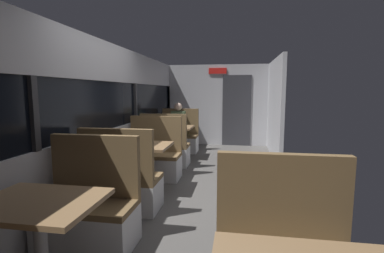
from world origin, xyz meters
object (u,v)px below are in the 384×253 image
object	(u,v)px
dining_table_mid_window	(140,151)
dining_table_near_window	(39,213)
bench_far_window_facing_end	(166,150)
seated_passenger	(179,131)
bench_mid_window_facing_end	(123,186)
bench_far_window_facing_entry	(179,139)
bench_near_window_facing_entry	(89,213)
bench_mid_window_facing_entry	(154,160)
dining_table_far_window	(173,131)

from	to	relation	value
dining_table_mid_window	dining_table_near_window	bearing A→B (deg)	-90.00
dining_table_mid_window	bench_far_window_facing_end	size ratio (longest dim) A/B	0.82
seated_passenger	dining_table_mid_window	bearing A→B (deg)	-90.00
dining_table_mid_window	bench_mid_window_facing_end	size ratio (longest dim) A/B	0.82
bench_far_window_facing_end	bench_far_window_facing_entry	size ratio (longest dim) A/B	1.00
bench_mid_window_facing_end	bench_far_window_facing_entry	xyz separation A→B (m)	(0.00, 3.63, 0.00)
bench_near_window_facing_entry	dining_table_mid_window	distance (m)	1.57
dining_table_mid_window	bench_mid_window_facing_entry	size ratio (longest dim) A/B	0.82
bench_mid_window_facing_end	bench_far_window_facing_entry	bearing A→B (deg)	90.00
bench_near_window_facing_entry	bench_far_window_facing_entry	distance (m)	4.47
bench_near_window_facing_entry	dining_table_far_window	xyz separation A→B (m)	(0.00, 3.77, 0.31)
bench_near_window_facing_entry	bench_mid_window_facing_entry	world-z (taller)	same
dining_table_far_window	bench_far_window_facing_end	distance (m)	0.77
seated_passenger	bench_far_window_facing_entry	bearing A→B (deg)	90.00
bench_near_window_facing_entry	bench_far_window_facing_end	bearing A→B (deg)	90.00
bench_near_window_facing_entry	bench_far_window_facing_end	distance (m)	3.07
bench_far_window_facing_entry	seated_passenger	xyz separation A→B (m)	(0.00, -0.07, 0.21)
bench_mid_window_facing_end	bench_far_window_facing_entry	distance (m)	3.63
bench_far_window_facing_entry	seated_passenger	distance (m)	0.22
bench_mid_window_facing_entry	seated_passenger	world-z (taller)	seated_passenger
dining_table_near_window	dining_table_mid_window	bearing A→B (deg)	90.00
bench_mid_window_facing_end	bench_far_window_facing_end	distance (m)	2.23
dining_table_near_window	dining_table_far_window	xyz separation A→B (m)	(0.00, 4.47, 0.00)
dining_table_far_window	bench_far_window_facing_entry	distance (m)	0.77
dining_table_mid_window	bench_far_window_facing_entry	distance (m)	2.95
bench_mid_window_facing_entry	seated_passenger	bearing A→B (deg)	90.00
dining_table_near_window	dining_table_far_window	distance (m)	4.47
dining_table_near_window	dining_table_far_window	world-z (taller)	same
dining_table_near_window	seated_passenger	xyz separation A→B (m)	(0.00, 5.09, -0.10)
dining_table_near_window	bench_far_window_facing_entry	world-z (taller)	bench_far_window_facing_entry
dining_table_far_window	dining_table_near_window	bearing A→B (deg)	-90.00
dining_table_mid_window	seated_passenger	world-z (taller)	seated_passenger
bench_near_window_facing_entry	bench_mid_window_facing_end	world-z (taller)	same
dining_table_near_window	bench_near_window_facing_entry	xyz separation A→B (m)	(0.00, 0.70, -0.31)
bench_mid_window_facing_end	dining_table_far_window	xyz separation A→B (m)	(0.00, 2.93, 0.31)
dining_table_near_window	dining_table_mid_window	size ratio (longest dim) A/B	1.00
dining_table_far_window	dining_table_mid_window	bearing A→B (deg)	-90.00
bench_mid_window_facing_end	bench_far_window_facing_end	bearing A→B (deg)	90.00
dining_table_near_window	seated_passenger	distance (m)	5.09
dining_table_near_window	seated_passenger	size ratio (longest dim) A/B	0.71
dining_table_near_window	bench_far_window_facing_entry	size ratio (longest dim) A/B	0.82
bench_far_window_facing_entry	seated_passenger	world-z (taller)	seated_passenger
dining_table_mid_window	bench_far_window_facing_end	distance (m)	1.57
bench_far_window_facing_entry	bench_near_window_facing_entry	bearing A→B (deg)	-90.00
dining_table_far_window	seated_passenger	distance (m)	0.64
dining_table_mid_window	dining_table_far_window	xyz separation A→B (m)	(0.00, 2.23, 0.00)
bench_near_window_facing_entry	bench_mid_window_facing_end	size ratio (longest dim) A/B	1.00
bench_near_window_facing_entry	bench_mid_window_facing_entry	distance (m)	2.23
dining_table_far_window	seated_passenger	world-z (taller)	seated_passenger
dining_table_mid_window	seated_passenger	bearing A→B (deg)	90.00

